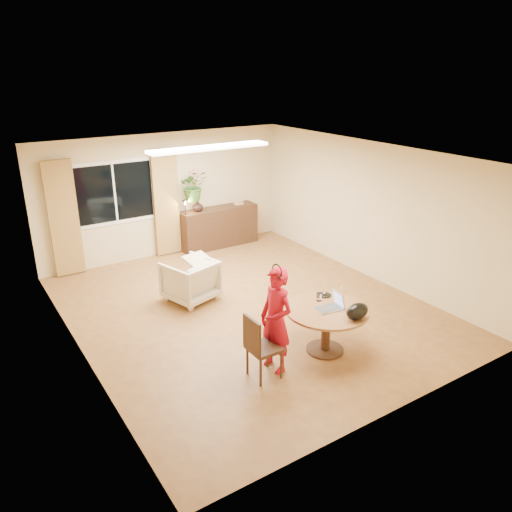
{
  "coord_description": "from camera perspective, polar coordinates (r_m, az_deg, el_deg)",
  "views": [
    {
      "loc": [
        -4.04,
        -6.48,
        3.92
      ],
      "look_at": [
        0.05,
        -0.2,
        1.02
      ],
      "focal_mm": 35.0,
      "sensor_mm": 36.0,
      "label": 1
    }
  ],
  "objects": [
    {
      "name": "floor",
      "position": [
        8.59,
        -0.99,
        -5.99
      ],
      "size": [
        6.5,
        6.5,
        0.0
      ],
      "primitive_type": "plane",
      "color": "brown",
      "rests_on": "ground"
    },
    {
      "name": "armchair",
      "position": [
        8.82,
        -7.53,
        -2.76
      ],
      "size": [
        0.99,
        1.0,
        0.74
      ],
      "primitive_type": "imported",
      "rotation": [
        0.0,
        0.0,
        3.43
      ],
      "color": "beige",
      "rests_on": "floor"
    },
    {
      "name": "handbag",
      "position": [
        6.9,
        11.5,
        -6.22
      ],
      "size": [
        0.36,
        0.21,
        0.24
      ],
      "primitive_type": null,
      "rotation": [
        0.0,
        0.0,
        0.01
      ],
      "color": "black",
      "rests_on": "dining_table"
    },
    {
      "name": "ceiling",
      "position": [
        7.75,
        -1.11,
        11.38
      ],
      "size": [
        6.5,
        6.5,
        0.0
      ],
      "primitive_type": "plane",
      "rotation": [
        3.14,
        0.0,
        0.0
      ],
      "color": "white",
      "rests_on": "wall_back"
    },
    {
      "name": "sideboard",
      "position": [
        11.35,
        -4.23,
        3.33
      ],
      "size": [
        1.8,
        0.44,
        0.9
      ],
      "primitive_type": "cube",
      "color": "black",
      "rests_on": "floor"
    },
    {
      "name": "tumbler",
      "position": [
        7.35,
        7.22,
        -4.66
      ],
      "size": [
        0.08,
        0.08,
        0.12
      ],
      "primitive_type": null,
      "rotation": [
        0.0,
        0.0,
        0.0
      ],
      "color": "white",
      "rests_on": "dining_table"
    },
    {
      "name": "desk_lamp",
      "position": [
        10.78,
        -8.1,
        5.58
      ],
      "size": [
        0.15,
        0.15,
        0.32
      ],
      "primitive_type": null,
      "rotation": [
        0.0,
        0.0,
        -0.18
      ],
      "color": "black",
      "rests_on": "sideboard"
    },
    {
      "name": "curtain_left",
      "position": [
        10.21,
        -21.12,
        3.96
      ],
      "size": [
        0.55,
        0.08,
        2.25
      ],
      "primitive_type": "cube",
      "color": "olive",
      "rests_on": "wall_back"
    },
    {
      "name": "pot_lid",
      "position": [
        7.54,
        7.84,
        -4.39
      ],
      "size": [
        0.21,
        0.21,
        0.03
      ],
      "primitive_type": null,
      "rotation": [
        0.0,
        0.0,
        0.08
      ],
      "color": "white",
      "rests_on": "dining_table"
    },
    {
      "name": "child",
      "position": [
        6.67,
        2.32,
        -7.33
      ],
      "size": [
        0.57,
        0.41,
        1.48
      ],
      "primitive_type": "imported",
      "rotation": [
        0.0,
        0.0,
        -1.46
      ],
      "color": "#B3190D",
      "rests_on": "floor"
    },
    {
      "name": "laptop",
      "position": [
        7.1,
        8.29,
        -5.11
      ],
      "size": [
        0.4,
        0.3,
        0.25
      ],
      "primitive_type": null,
      "rotation": [
        0.0,
        0.0,
        -0.12
      ],
      "color": "#B7B7BC",
      "rests_on": "dining_table"
    },
    {
      "name": "wall_back",
      "position": [
        10.86,
        -10.25,
        6.88
      ],
      "size": [
        5.5,
        0.0,
        5.5
      ],
      "primitive_type": "plane",
      "rotation": [
        1.57,
        0.0,
        0.0
      ],
      "color": "#D1BF87",
      "rests_on": "floor"
    },
    {
      "name": "book_stack",
      "position": [
        11.47,
        -1.99,
        6.1
      ],
      "size": [
        0.22,
        0.18,
        0.08
      ],
      "primitive_type": null,
      "rotation": [
        0.0,
        0.0,
        0.24
      ],
      "color": "#8E6948",
      "rests_on": "sideboard"
    },
    {
      "name": "dining_table",
      "position": [
        7.22,
        8.07,
        -7.02
      ],
      "size": [
        1.19,
        1.19,
        0.68
      ],
      "color": "brown",
      "rests_on": "floor"
    },
    {
      "name": "ceiling_panel",
      "position": [
        8.79,
        -5.35,
        12.22
      ],
      "size": [
        2.2,
        0.35,
        0.05
      ],
      "primitive_type": "cube",
      "color": "white",
      "rests_on": "ceiling"
    },
    {
      "name": "bouquet",
      "position": [
        10.82,
        -7.15,
        7.97
      ],
      "size": [
        0.7,
        0.64,
        0.66
      ],
      "primitive_type": "imported",
      "rotation": [
        0.0,
        0.0,
        -0.24
      ],
      "color": "#356B28",
      "rests_on": "vase"
    },
    {
      "name": "dining_chair",
      "position": [
        6.64,
        0.96,
        -10.26
      ],
      "size": [
        0.44,
        0.4,
        0.92
      ],
      "primitive_type": null,
      "rotation": [
        0.0,
        0.0,
        -0.01
      ],
      "color": "black",
      "rests_on": "floor"
    },
    {
      "name": "wine_glass",
      "position": [
        7.51,
        9.76,
        -3.96
      ],
      "size": [
        0.08,
        0.08,
        0.19
      ],
      "primitive_type": null,
      "rotation": [
        0.0,
        0.0,
        -0.16
      ],
      "color": "white",
      "rests_on": "dining_table"
    },
    {
      "name": "curtain_right",
      "position": [
        10.79,
        -10.24,
        5.95
      ],
      "size": [
        0.55,
        0.08,
        2.25
      ],
      "primitive_type": "cube",
      "color": "olive",
      "rests_on": "wall_back"
    },
    {
      "name": "wall_left",
      "position": [
        7.11,
        -20.19,
        -1.81
      ],
      "size": [
        0.0,
        6.5,
        6.5
      ],
      "primitive_type": "plane",
      "rotation": [
        1.57,
        0.0,
        1.57
      ],
      "color": "#D1BF87",
      "rests_on": "floor"
    },
    {
      "name": "vase",
      "position": [
        10.96,
        -6.68,
        5.72
      ],
      "size": [
        0.29,
        0.29,
        0.25
      ],
      "primitive_type": "imported",
      "rotation": [
        0.0,
        0.0,
        0.26
      ],
      "color": "black",
      "rests_on": "sideboard"
    },
    {
      "name": "throw",
      "position": [
        8.75,
        -6.37,
        -0.16
      ],
      "size": [
        0.56,
        0.63,
        0.03
      ],
      "primitive_type": null,
      "rotation": [
        0.0,
        0.0,
        0.22
      ],
      "color": "beige",
      "rests_on": "armchair"
    },
    {
      "name": "wall_right",
      "position": [
        9.75,
        12.85,
        5.05
      ],
      "size": [
        0.0,
        6.5,
        6.5
      ],
      "primitive_type": "plane",
      "rotation": [
        1.57,
        0.0,
        -1.57
      ],
      "color": "#D1BF87",
      "rests_on": "floor"
    },
    {
      "name": "window",
      "position": [
        10.43,
        -15.86,
        6.97
      ],
      "size": [
        1.7,
        0.03,
        1.3
      ],
      "color": "white",
      "rests_on": "wall_back"
    }
  ]
}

